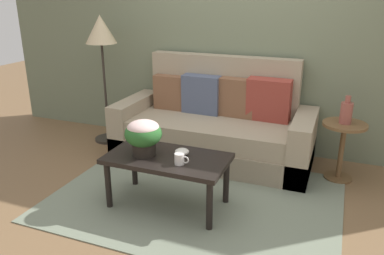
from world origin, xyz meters
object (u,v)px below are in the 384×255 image
object	(u,v)px
coffee_mug	(180,159)
table_vase	(346,112)
snack_bowl	(182,152)
couch	(215,128)
side_table	(343,141)
coffee_table	(167,163)
potted_plant	(143,134)
floor_lamp	(101,39)

from	to	relation	value
coffee_mug	table_vase	size ratio (longest dim) A/B	0.45
table_vase	snack_bowl	bearing A→B (deg)	-140.88
couch	snack_bowl	bearing A→B (deg)	-86.43
couch	side_table	world-z (taller)	couch
table_vase	coffee_mug	bearing A→B (deg)	-135.48
coffee_table	side_table	xyz separation A→B (m)	(1.39, 1.10, 0.00)
potted_plant	snack_bowl	xyz separation A→B (m)	(0.31, 0.10, -0.15)
coffee_table	table_vase	xyz separation A→B (m)	(1.38, 1.10, 0.30)
couch	floor_lamp	size ratio (longest dim) A/B	1.40
snack_bowl	coffee_mug	bearing A→B (deg)	-72.70
coffee_mug	coffee_table	bearing A→B (deg)	147.13
coffee_table	potted_plant	world-z (taller)	potted_plant
potted_plant	coffee_mug	bearing A→B (deg)	-10.23
side_table	coffee_mug	world-z (taller)	side_table
table_vase	potted_plant	bearing A→B (deg)	-144.36
side_table	couch	bearing A→B (deg)	176.85
coffee_mug	table_vase	world-z (taller)	table_vase
couch	side_table	distance (m)	1.35
floor_lamp	side_table	bearing A→B (deg)	-1.53
floor_lamp	table_vase	world-z (taller)	floor_lamp
coffee_table	potted_plant	distance (m)	0.32
couch	snack_bowl	world-z (taller)	couch
potted_plant	snack_bowl	bearing A→B (deg)	17.91
floor_lamp	potted_plant	world-z (taller)	floor_lamp
coffee_mug	table_vase	xyz separation A→B (m)	(1.22, 1.20, 0.19)
snack_bowl	table_vase	bearing A→B (deg)	39.12
potted_plant	snack_bowl	world-z (taller)	potted_plant
floor_lamp	coffee_mug	world-z (taller)	floor_lamp
side_table	floor_lamp	bearing A→B (deg)	178.47
floor_lamp	potted_plant	distance (m)	1.80
coffee_table	snack_bowl	distance (m)	0.16
coffee_table	coffee_mug	bearing A→B (deg)	-32.87
snack_bowl	potted_plant	bearing A→B (deg)	-162.09
side_table	coffee_mug	size ratio (longest dim) A/B	4.79
couch	coffee_table	distance (m)	1.17
coffee_mug	snack_bowl	size ratio (longest dim) A/B	1.01
coffee_mug	snack_bowl	distance (m)	0.17
snack_bowl	table_vase	xyz separation A→B (m)	(1.27, 1.04, 0.20)
couch	coffee_table	size ratio (longest dim) A/B	2.08
couch	floor_lamp	distance (m)	1.69
coffee_mug	potted_plant	bearing A→B (deg)	169.77
coffee_table	table_vase	bearing A→B (deg)	38.38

